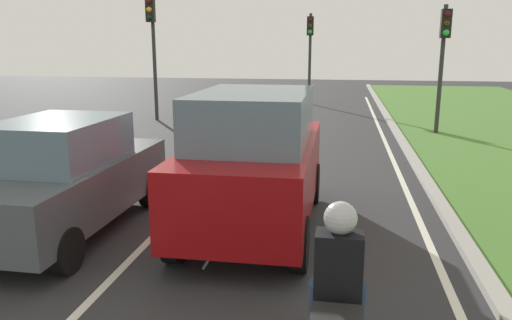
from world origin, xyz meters
TOP-DOWN VIEW (x-y plane):
  - ground_plane at (0.00, 14.00)m, footprint 60.00×60.00m
  - lane_line_center at (-0.70, 14.00)m, footprint 0.12×32.00m
  - lane_line_right_edge at (3.60, 14.00)m, footprint 0.12×32.00m
  - curb_right at (4.10, 14.00)m, footprint 0.24×48.00m
  - car_suv_ahead at (0.83, 8.24)m, footprint 1.98×4.51m
  - car_sedan_left_lane at (-2.14, 7.60)m, footprint 1.89×4.33m
  - rider_person at (2.21, 4.41)m, footprint 0.50×0.40m
  - traffic_light_near_right at (5.39, 17.86)m, footprint 0.32×0.50m
  - traffic_light_overhead_left at (-5.08, 19.50)m, footprint 0.32×0.50m
  - traffic_light_far_median at (0.59, 26.00)m, footprint 0.32×0.50m

SIDE VIEW (x-z plane):
  - ground_plane at x=0.00m, z-range 0.00..0.00m
  - lane_line_center at x=-0.70m, z-range 0.00..0.01m
  - lane_line_right_edge at x=3.60m, z-range 0.00..0.01m
  - curb_right at x=4.10m, z-range 0.00..0.12m
  - car_sedan_left_lane at x=-2.14m, z-range -0.01..1.85m
  - car_suv_ahead at x=0.83m, z-range 0.03..2.31m
  - rider_person at x=2.21m, z-range 0.61..1.77m
  - traffic_light_near_right at x=5.39m, z-range 0.80..5.02m
  - traffic_light_far_median at x=0.59m, z-range 0.83..5.27m
  - traffic_light_overhead_left at x=-5.08m, z-range 0.90..5.74m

